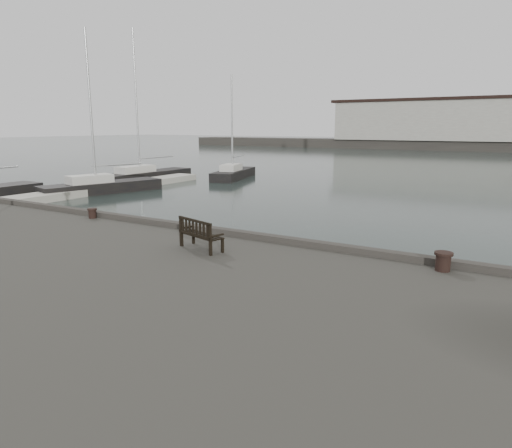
{
  "coord_description": "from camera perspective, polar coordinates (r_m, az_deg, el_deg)",
  "views": [
    {
      "loc": [
        7.42,
        -11.43,
        4.82
      ],
      "look_at": [
        0.9,
        -0.5,
        2.1
      ],
      "focal_mm": 32.0,
      "sensor_mm": 36.0,
      "label": 1
    }
  ],
  "objects": [
    {
      "name": "bollard_right",
      "position": [
        11.38,
        22.35,
        -4.36
      ],
      "size": [
        0.55,
        0.55,
        0.44
      ],
      "primitive_type": "cylinder",
      "rotation": [
        0.0,
        0.0,
        0.4
      ],
      "color": "black",
      "rests_on": "quay"
    },
    {
      "name": "bollard_left",
      "position": [
        17.6,
        -19.77,
        1.27
      ],
      "size": [
        0.37,
        0.37,
        0.36
      ],
      "primitive_type": "cylinder",
      "rotation": [
        0.0,
        0.0,
        -0.08
      ],
      "color": "black",
      "rests_on": "quay"
    },
    {
      "name": "ground",
      "position": [
        14.45,
        -2.05,
        -7.43
      ],
      "size": [
        400.0,
        400.0,
        0.0
      ],
      "primitive_type": "plane",
      "color": "black",
      "rests_on": "ground"
    },
    {
      "name": "breakwater",
      "position": [
        104.12,
        24.68,
        10.71
      ],
      "size": [
        140.0,
        9.5,
        12.2
      ],
      "color": "#383530",
      "rests_on": "ground"
    },
    {
      "name": "yacht_b",
      "position": [
        43.11,
        -13.76,
        5.64
      ],
      "size": [
        2.56,
        10.4,
        13.62
      ],
      "rotation": [
        0.0,
        0.0,
        -0.03
      ],
      "color": "black",
      "rests_on": "ground"
    },
    {
      "name": "pontoon",
      "position": [
        35.1,
        -21.02,
        3.79
      ],
      "size": [
        2.0,
        24.0,
        0.5
      ],
      "primitive_type": "cube",
      "color": "#B5B4A8",
      "rests_on": "ground"
    },
    {
      "name": "yacht_d",
      "position": [
        43.68,
        -2.78,
        6.03
      ],
      "size": [
        4.05,
        8.04,
        10.04
      ],
      "rotation": [
        0.0,
        0.0,
        0.27
      ],
      "color": "black",
      "rests_on": "ground"
    },
    {
      "name": "bench",
      "position": [
        12.41,
        -6.92,
        -1.99
      ],
      "size": [
        1.51,
        0.87,
        0.82
      ],
      "rotation": [
        0.0,
        0.0,
        -0.28
      ],
      "color": "black",
      "rests_on": "quay"
    },
    {
      "name": "yacht_c",
      "position": [
        35.78,
        -18.66,
        4.09
      ],
      "size": [
        4.45,
        9.15,
        12.09
      ],
      "rotation": [
        0.0,
        0.0,
        -0.27
      ],
      "color": "black",
      "rests_on": "ground"
    }
  ]
}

